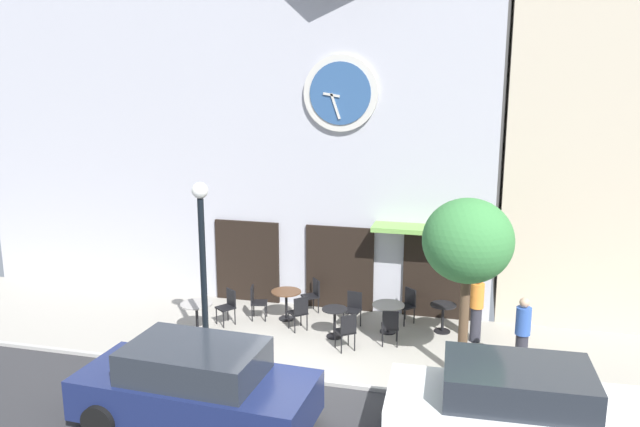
{
  "coord_description": "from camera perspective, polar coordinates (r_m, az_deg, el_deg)",
  "views": [
    {
      "loc": [
        3.21,
        -11.52,
        6.23
      ],
      "look_at": [
        -0.27,
        2.19,
        3.12
      ],
      "focal_mm": 35.19,
      "sensor_mm": 36.0,
      "label": 1
    }
  ],
  "objects": [
    {
      "name": "cafe_table_leftmost",
      "position": [
        15.4,
        1.34,
        -9.5
      ],
      "size": [
        0.62,
        0.62,
        0.73
      ],
      "color": "black",
      "rests_on": "ground_plane"
    },
    {
      "name": "cafe_chair_right_end",
      "position": [
        16.35,
        -8.36,
        -8.15
      ],
      "size": [
        0.56,
        0.56,
        0.9
      ],
      "color": "black",
      "rests_on": "ground_plane"
    },
    {
      "name": "clock_building",
      "position": [
        17.41,
        2.78,
        11.51
      ],
      "size": [
        7.95,
        3.61,
        11.51
      ],
      "color": "#B2B2BC",
      "rests_on": "ground_plane"
    },
    {
      "name": "cafe_chair_curbside",
      "position": [
        16.41,
        7.96,
        -8.05
      ],
      "size": [
        0.56,
        0.56,
        0.9
      ],
      "color": "black",
      "rests_on": "ground_plane"
    },
    {
      "name": "cafe_chair_facing_wall",
      "position": [
        16.95,
        -0.65,
        -7.25
      ],
      "size": [
        0.56,
        0.56,
        0.9
      ],
      "color": "black",
      "rests_on": "ground_plane"
    },
    {
      "name": "cafe_chair_facing_street",
      "position": [
        16.55,
        -5.84,
        -7.82
      ],
      "size": [
        0.48,
        0.48,
        0.9
      ],
      "color": "black",
      "rests_on": "ground_plane"
    },
    {
      "name": "street_tree",
      "position": [
        12.95,
        13.29,
        -2.57
      ],
      "size": [
        1.83,
        1.65,
        3.86
      ],
      "color": "brown",
      "rests_on": "ground_plane"
    },
    {
      "name": "cafe_table_center_left",
      "position": [
        15.98,
        11.11,
        -8.91
      ],
      "size": [
        0.64,
        0.64,
        0.72
      ],
      "color": "black",
      "rests_on": "ground_plane"
    },
    {
      "name": "cafe_chair_outer",
      "position": [
        15.0,
        6.4,
        -10.01
      ],
      "size": [
        0.46,
        0.46,
        0.9
      ],
      "color": "black",
      "rests_on": "ground_plane"
    },
    {
      "name": "neighbor_building_left",
      "position": [
        21.04,
        -17.4,
        12.47
      ],
      "size": [
        6.91,
        4.19,
        12.92
      ],
      "color": "#B2B2BC",
      "rests_on": "ground_plane"
    },
    {
      "name": "pedestrian_blue",
      "position": [
        14.26,
        17.93,
        -10.35
      ],
      "size": [
        0.41,
        0.41,
        1.67
      ],
      "color": "#2D2D38",
      "rests_on": "ground_plane"
    },
    {
      "name": "cafe_chair_corner",
      "position": [
        15.75,
        -1.9,
        -8.83
      ],
      "size": [
        0.57,
        0.57,
        0.9
      ],
      "color": "black",
      "rests_on": "ground_plane"
    },
    {
      "name": "parked_car_white",
      "position": [
        11.47,
        17.38,
        -16.69
      ],
      "size": [
        4.36,
        2.15,
        1.55
      ],
      "color": "white",
      "rests_on": "ground_plane"
    },
    {
      "name": "cafe_table_center",
      "position": [
        16.46,
        -3.08,
        -7.72
      ],
      "size": [
        0.78,
        0.78,
        0.77
      ],
      "color": "black",
      "rests_on": "ground_plane"
    },
    {
      "name": "ground_plane",
      "position": [
        12.42,
        -2.85,
        -17.84
      ],
      "size": [
        26.55,
        11.35,
        0.13
      ],
      "color": "#9E998E"
    },
    {
      "name": "cafe_chair_by_entrance",
      "position": [
        16.01,
        3.04,
        -8.47
      ],
      "size": [
        0.46,
        0.46,
        0.9
      ],
      "color": "black",
      "rests_on": "ground_plane"
    },
    {
      "name": "cafe_chair_left_end",
      "position": [
        14.67,
        2.43,
        -10.48
      ],
      "size": [
        0.56,
        0.56,
        0.9
      ],
      "color": "black",
      "rests_on": "ground_plane"
    },
    {
      "name": "parked_car_navy",
      "position": [
        11.92,
        -11.22,
        -15.17
      ],
      "size": [
        4.38,
        2.19,
        1.55
      ],
      "color": "navy",
      "rests_on": "ground_plane"
    },
    {
      "name": "pedestrian_orange",
      "position": [
        15.5,
        14.06,
        -8.25
      ],
      "size": [
        0.36,
        0.36,
        1.67
      ],
      "color": "#2D2D38",
      "rests_on": "ground_plane"
    },
    {
      "name": "neighbor_building_right",
      "position": [
        18.68,
        25.87,
        14.05
      ],
      "size": [
        5.74,
        4.86,
        14.31
      ],
      "color": "beige",
      "rests_on": "ground_plane"
    },
    {
      "name": "street_lamp",
      "position": [
        14.16,
        -10.58,
        -5.06
      ],
      "size": [
        0.36,
        0.36,
        4.0
      ],
      "color": "black",
      "rests_on": "ground_plane"
    },
    {
      "name": "cafe_table_center_right",
      "position": [
        15.74,
        6.22,
        -8.85
      ],
      "size": [
        0.79,
        0.79,
        0.73
      ],
      "color": "black",
      "rests_on": "ground_plane"
    },
    {
      "name": "cafe_table_rightmost",
      "position": [
        15.97,
        -11.15,
        -8.67
      ],
      "size": [
        0.79,
        0.79,
        0.74
      ],
      "color": "black",
      "rests_on": "ground_plane"
    }
  ]
}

